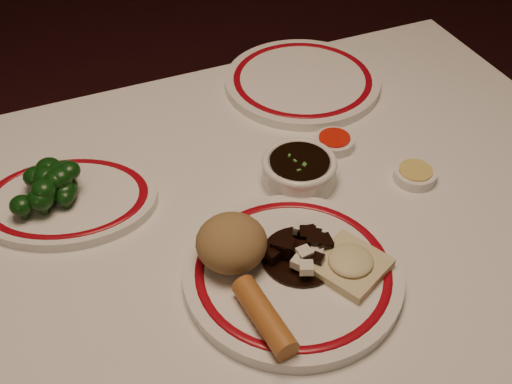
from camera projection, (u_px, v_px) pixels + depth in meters
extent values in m
cube|color=white|center=(249.00, 260.00, 0.87)|extent=(1.20, 0.90, 0.04)
cylinder|color=black|center=(394.00, 185.00, 1.55)|extent=(0.06, 0.06, 0.71)
cylinder|color=white|center=(293.00, 274.00, 0.81)|extent=(0.36, 0.36, 0.02)
torus|color=maroon|center=(293.00, 270.00, 0.81)|extent=(0.31, 0.31, 0.00)
ellipsoid|color=olive|center=(231.00, 243.00, 0.80)|extent=(0.09, 0.09, 0.07)
cylinder|color=#B1682B|center=(264.00, 316.00, 0.74)|extent=(0.04, 0.11, 0.03)
cube|color=beige|center=(350.00, 266.00, 0.81)|extent=(0.11, 0.11, 0.01)
ellipsoid|color=beige|center=(351.00, 260.00, 0.80)|extent=(0.06, 0.06, 0.02)
cylinder|color=black|center=(301.00, 256.00, 0.82)|extent=(0.10, 0.10, 0.00)
cube|color=black|center=(274.00, 254.00, 0.82)|extent=(0.02, 0.02, 0.02)
cube|color=black|center=(314.00, 237.00, 0.83)|extent=(0.02, 0.02, 0.02)
cube|color=black|center=(289.00, 249.00, 0.81)|extent=(0.02, 0.02, 0.02)
cube|color=black|center=(307.00, 259.00, 0.80)|extent=(0.02, 0.02, 0.02)
cube|color=black|center=(299.00, 252.00, 0.82)|extent=(0.02, 0.02, 0.02)
cube|color=black|center=(285.00, 240.00, 0.83)|extent=(0.02, 0.02, 0.01)
cube|color=black|center=(308.00, 236.00, 0.83)|extent=(0.03, 0.03, 0.02)
cube|color=black|center=(308.00, 235.00, 0.83)|extent=(0.02, 0.02, 0.02)
cube|color=black|center=(298.00, 250.00, 0.82)|extent=(0.03, 0.03, 0.02)
cube|color=black|center=(302.00, 257.00, 0.81)|extent=(0.02, 0.02, 0.02)
cube|color=black|center=(286.00, 247.00, 0.81)|extent=(0.03, 0.03, 0.02)
cube|color=black|center=(314.00, 243.00, 0.82)|extent=(0.03, 0.03, 0.02)
cube|color=black|center=(272.00, 256.00, 0.81)|extent=(0.02, 0.02, 0.01)
cube|color=black|center=(323.00, 245.00, 0.82)|extent=(0.02, 0.02, 0.02)
cube|color=black|center=(318.00, 260.00, 0.80)|extent=(0.02, 0.02, 0.01)
cube|color=black|center=(281.00, 247.00, 0.82)|extent=(0.03, 0.03, 0.02)
cube|color=black|center=(305.00, 234.00, 0.83)|extent=(0.02, 0.02, 0.01)
cube|color=beige|center=(301.00, 228.00, 0.84)|extent=(0.02, 0.02, 0.01)
cube|color=beige|center=(299.00, 262.00, 0.80)|extent=(0.02, 0.02, 0.01)
cube|color=beige|center=(317.00, 252.00, 0.81)|extent=(0.02, 0.02, 0.01)
cube|color=beige|center=(306.00, 268.00, 0.78)|extent=(0.02, 0.02, 0.01)
cube|color=beige|center=(304.00, 253.00, 0.80)|extent=(0.02, 0.02, 0.01)
torus|color=maroon|center=(66.00, 197.00, 0.91)|extent=(0.28, 0.28, 0.00)
cylinder|color=#23471C|center=(68.00, 194.00, 0.91)|extent=(0.01, 0.01, 0.01)
ellipsoid|color=#0D350D|center=(66.00, 187.00, 0.90)|extent=(0.03, 0.03, 0.03)
cylinder|color=#23471C|center=(67.00, 199.00, 0.90)|extent=(0.01, 0.01, 0.01)
ellipsoid|color=#0D350D|center=(64.00, 191.00, 0.89)|extent=(0.04, 0.04, 0.03)
cylinder|color=#23471C|center=(24.00, 214.00, 0.88)|extent=(0.01, 0.01, 0.01)
ellipsoid|color=#0D350D|center=(21.00, 205.00, 0.87)|extent=(0.03, 0.03, 0.03)
cylinder|color=#23471C|center=(66.00, 188.00, 0.92)|extent=(0.01, 0.01, 0.01)
ellipsoid|color=#0D350D|center=(63.00, 179.00, 0.90)|extent=(0.04, 0.04, 0.03)
cylinder|color=#23471C|center=(62.00, 194.00, 0.91)|extent=(0.01, 0.01, 0.01)
ellipsoid|color=#0D350D|center=(60.00, 186.00, 0.90)|extent=(0.03, 0.03, 0.02)
cylinder|color=#23471C|center=(67.00, 181.00, 0.93)|extent=(0.01, 0.01, 0.01)
ellipsoid|color=#0D350D|center=(65.00, 171.00, 0.91)|extent=(0.04, 0.04, 0.03)
cylinder|color=#23471C|center=(55.00, 196.00, 0.91)|extent=(0.01, 0.01, 0.01)
ellipsoid|color=#0D350D|center=(52.00, 187.00, 0.90)|extent=(0.04, 0.04, 0.03)
cylinder|color=#23471C|center=(49.00, 187.00, 0.92)|extent=(0.01, 0.01, 0.02)
ellipsoid|color=#0D350D|center=(46.00, 177.00, 0.90)|extent=(0.04, 0.04, 0.03)
cylinder|color=#23471C|center=(38.00, 186.00, 0.92)|extent=(0.01, 0.01, 0.01)
ellipsoid|color=#0D350D|center=(35.00, 177.00, 0.91)|extent=(0.03, 0.03, 0.03)
cylinder|color=#23471C|center=(52.00, 179.00, 0.93)|extent=(0.01, 0.01, 0.01)
ellipsoid|color=#0D350D|center=(49.00, 169.00, 0.92)|extent=(0.04, 0.04, 0.03)
cylinder|color=#23471C|center=(67.00, 195.00, 0.91)|extent=(0.01, 0.01, 0.01)
ellipsoid|color=#0D350D|center=(65.00, 188.00, 0.90)|extent=(0.03, 0.03, 0.02)
cylinder|color=#23471C|center=(67.00, 204.00, 0.90)|extent=(0.01, 0.01, 0.01)
ellipsoid|color=#0D350D|center=(65.00, 197.00, 0.89)|extent=(0.03, 0.03, 0.02)
cylinder|color=#23471C|center=(51.00, 180.00, 0.93)|extent=(0.01, 0.01, 0.01)
ellipsoid|color=#0D350D|center=(49.00, 173.00, 0.92)|extent=(0.03, 0.03, 0.02)
cylinder|color=#23471C|center=(65.00, 193.00, 0.91)|extent=(0.01, 0.01, 0.01)
ellipsoid|color=#0D350D|center=(64.00, 186.00, 0.90)|extent=(0.03, 0.03, 0.02)
cylinder|color=#23471C|center=(52.00, 184.00, 0.92)|extent=(0.01, 0.01, 0.01)
ellipsoid|color=#0D350D|center=(49.00, 175.00, 0.91)|extent=(0.03, 0.03, 0.03)
cylinder|color=#23471C|center=(66.00, 195.00, 0.91)|extent=(0.01, 0.01, 0.01)
ellipsoid|color=#0D350D|center=(64.00, 187.00, 0.90)|extent=(0.04, 0.04, 0.03)
cylinder|color=#23471C|center=(44.00, 208.00, 0.88)|extent=(0.01, 0.01, 0.02)
ellipsoid|color=#0D350D|center=(41.00, 198.00, 0.87)|extent=(0.04, 0.04, 0.03)
ellipsoid|color=#0D350D|center=(61.00, 183.00, 0.89)|extent=(0.03, 0.03, 0.03)
ellipsoid|color=#0D350D|center=(61.00, 177.00, 0.89)|extent=(0.03, 0.03, 0.03)
ellipsoid|color=#0D350D|center=(69.00, 171.00, 0.89)|extent=(0.03, 0.03, 0.03)
ellipsoid|color=#0D350D|center=(58.00, 171.00, 0.91)|extent=(0.03, 0.03, 0.02)
ellipsoid|color=#0D350D|center=(56.00, 180.00, 0.88)|extent=(0.03, 0.03, 0.03)
ellipsoid|color=#0D350D|center=(43.00, 190.00, 0.87)|extent=(0.03, 0.03, 0.03)
ellipsoid|color=#0D350D|center=(59.00, 180.00, 0.89)|extent=(0.03, 0.03, 0.02)
cylinder|color=white|center=(299.00, 172.00, 0.95)|extent=(0.11, 0.11, 0.04)
cylinder|color=black|center=(300.00, 161.00, 0.93)|extent=(0.09, 0.09, 0.00)
cylinder|color=white|center=(334.00, 142.00, 1.02)|extent=(0.06, 0.06, 0.02)
cylinder|color=red|center=(335.00, 138.00, 1.01)|extent=(0.05, 0.05, 0.00)
cylinder|color=white|center=(415.00, 175.00, 0.96)|extent=(0.06, 0.06, 0.02)
cylinder|color=#D3BA56|center=(416.00, 170.00, 0.95)|extent=(0.05, 0.05, 0.00)
cylinder|color=white|center=(302.00, 82.00, 1.15)|extent=(0.33, 0.33, 0.02)
torus|color=maroon|center=(303.00, 78.00, 1.14)|extent=(0.28, 0.28, 0.00)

